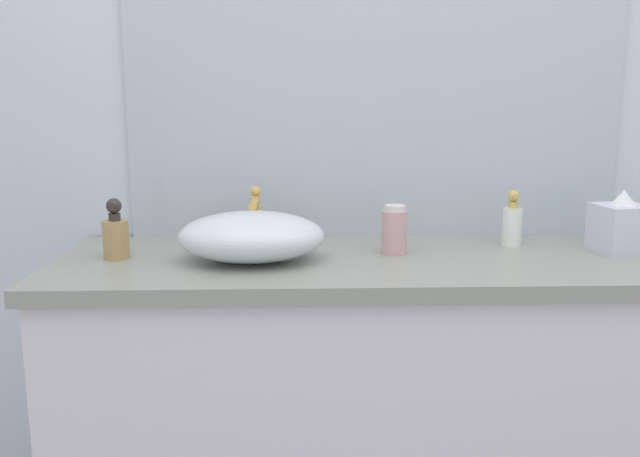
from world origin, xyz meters
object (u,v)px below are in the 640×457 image
object	(u,v)px
lotion_bottle	(394,230)
perfume_bottle	(116,234)
sink_basin	(252,236)
soap_dispenser	(512,223)
tissue_box	(621,225)

from	to	relation	value
lotion_bottle	perfume_bottle	distance (m)	0.72
sink_basin	lotion_bottle	xyz separation A→B (m)	(0.37, 0.07, 0.00)
soap_dispenser	perfume_bottle	bearing A→B (deg)	-174.13
soap_dispenser	tissue_box	distance (m)	0.28
lotion_bottle	perfume_bottle	xyz separation A→B (m)	(-0.72, -0.03, -0.00)
lotion_bottle	tissue_box	xyz separation A→B (m)	(0.60, 0.00, 0.01)
tissue_box	lotion_bottle	bearing A→B (deg)	-179.81
sink_basin	lotion_bottle	bearing A→B (deg)	10.33
soap_dispenser	perfume_bottle	xyz separation A→B (m)	(-1.05, -0.11, -0.00)
lotion_bottle	perfume_bottle	world-z (taller)	perfume_bottle
soap_dispenser	lotion_bottle	bearing A→B (deg)	-167.09
lotion_bottle	tissue_box	bearing A→B (deg)	0.19
sink_basin	soap_dispenser	bearing A→B (deg)	11.57
sink_basin	perfume_bottle	bearing A→B (deg)	174.05
sink_basin	perfume_bottle	world-z (taller)	perfume_bottle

